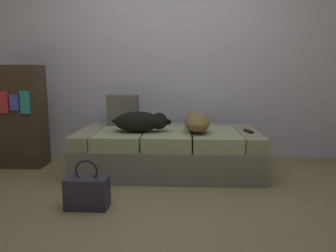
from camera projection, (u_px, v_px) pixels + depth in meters
ground_plane at (161, 219)px, 2.26m from camera, size 10.00×10.00×0.00m
back_wall at (171, 40)px, 3.79m from camera, size 6.40×0.10×2.80m
couch at (168, 151)px, 3.32m from camera, size 1.82×0.93×0.44m
dog_dark at (141, 122)px, 3.16m from camera, size 0.60×0.30×0.21m
dog_tan at (196, 122)px, 3.18m from camera, size 0.29×0.56×0.19m
tv_remote at (248, 131)px, 3.15m from camera, size 0.08×0.16×0.02m
throw_pillow at (123, 110)px, 3.54m from camera, size 0.35×0.15×0.34m
handbag at (87, 192)px, 2.43m from camera, size 0.32×0.18×0.38m
bookshelf at (18, 116)px, 3.46m from camera, size 0.56×0.30×1.10m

